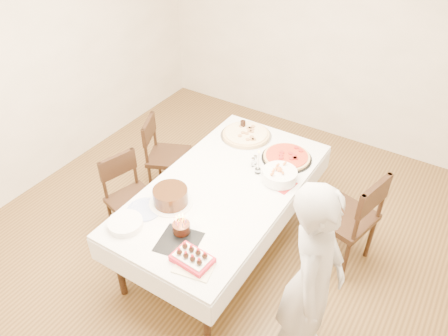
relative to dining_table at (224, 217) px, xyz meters
The scene contains 22 objects.
floor 0.38m from the dining_table, 137.72° to the right, with size 5.00×5.00×0.00m, color #4E361B.
wall_back 2.63m from the dining_table, 91.42° to the left, with size 4.50×0.04×2.70m, color beige.
wall_left 2.51m from the dining_table, behind, with size 0.04×5.00×2.70m, color beige.
dining_table is the anchor object (origin of this frame).
chair_right_savory 1.08m from the dining_table, 25.05° to the left, with size 0.52×0.52×1.02m, color black, non-canonical shape.
chair_left_savory 1.04m from the dining_table, 156.96° to the left, with size 0.45×0.45×0.89m, color black, non-canonical shape.
chair_left_dessert 0.87m from the dining_table, 157.02° to the right, with size 0.45×0.45×0.88m, color black, non-canonical shape.
person 1.31m from the dining_table, 29.20° to the right, with size 0.60×0.39×1.64m, color #A8A39E.
pizza_white 0.91m from the dining_table, 106.34° to the left, with size 0.52×0.52×0.04m, color beige.
pizza_pepperoni 0.82m from the dining_table, 66.09° to the left, with size 0.48×0.48×0.04m, color red.
red_placemat 0.63m from the dining_table, 34.80° to the left, with size 0.21×0.21×0.01m, color #B21E1E.
pasta_bowl 0.66m from the dining_table, 40.99° to the left, with size 0.31×0.31×0.10m, color white.
taper_candle 0.62m from the dining_table, 63.11° to the left, with size 0.05×0.05×0.26m, color white.
shaker_pair 0.57m from the dining_table, 78.69° to the left, with size 0.08×0.08×0.09m, color white, non-canonical shape.
cola_glass 1.02m from the dining_table, 110.13° to the left, with size 0.06×0.06×0.10m, color black.
layer_cake 0.67m from the dining_table, 121.05° to the right, with size 0.37×0.37×0.14m, color #311A0C.
cake_board 0.83m from the dining_table, 84.97° to the right, with size 0.30×0.30×0.01m, color black.
birthday_cake 0.79m from the dining_table, 88.13° to the right, with size 0.14×0.14×0.14m, color #341B0E.
strawberry_box 0.97m from the dining_table, 72.74° to the right, with size 0.29×0.19×0.07m, color #B01424, non-canonical shape.
box_lid 1.01m from the dining_table, 71.07° to the right, with size 0.27×0.18×0.02m, color beige.
plate_stack 1.00m from the dining_table, 115.19° to the right, with size 0.27×0.27×0.06m, color white.
china_plate 0.82m from the dining_table, 122.37° to the right, with size 0.28×0.28×0.01m, color white.
Camera 1 is at (1.62, -2.41, 3.20)m, focal length 35.00 mm.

